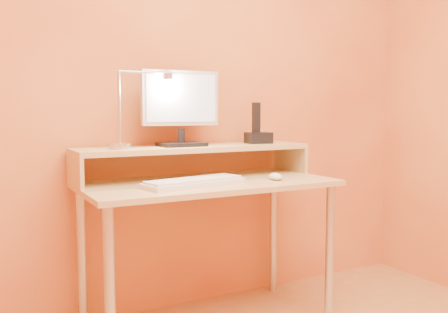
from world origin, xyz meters
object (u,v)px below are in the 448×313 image
keyboard (194,183)px  remote_control (171,186)px  monitor_panel (180,98)px  lamp_base (120,146)px  phone_dock (258,138)px  mouse (276,176)px

keyboard → remote_control: size_ratio=2.65×
monitor_panel → keyboard: size_ratio=0.82×
lamp_base → phone_dock: size_ratio=0.77×
mouse → keyboard: bearing=-172.4°
lamp_base → phone_dock: phone_dock is taller
phone_dock → mouse: 0.33m
monitor_panel → remote_control: bearing=-119.1°
monitor_panel → mouse: bearing=-34.7°
monitor_panel → keyboard: (-0.05, -0.26, -0.39)m
remote_control → mouse: bearing=-24.4°
lamp_base → remote_control: bearing=-55.2°
lamp_base → mouse: lamp_base is taller
lamp_base → remote_control: (0.16, -0.23, -0.16)m
lamp_base → mouse: bearing=-19.2°
monitor_panel → remote_control: monitor_panel is taller
mouse → remote_control: 0.54m
remote_control → phone_dock: bearing=0.1°
monitor_panel → mouse: (0.38, -0.28, -0.38)m
mouse → remote_control: (-0.54, 0.02, -0.01)m
phone_dock → remote_control: (-0.61, -0.26, -0.18)m
keyboard → phone_dock: bearing=15.6°
monitor_panel → lamp_base: size_ratio=3.96×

